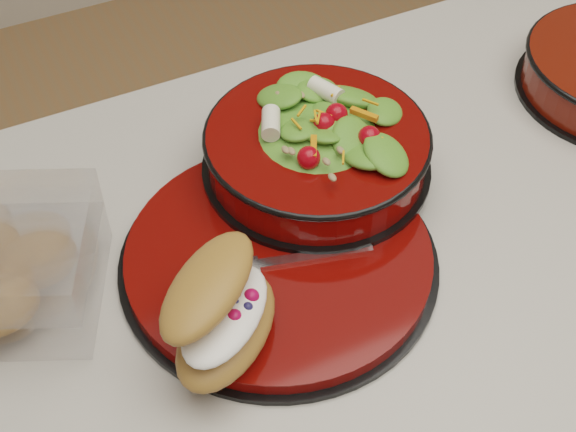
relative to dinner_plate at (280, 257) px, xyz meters
name	(u,v)px	position (x,y,z in m)	size (l,w,h in m)	color
dinner_plate	(280,257)	(0.00, 0.00, 0.00)	(0.31, 0.31, 0.02)	black
salad_bowl	(317,142)	(0.08, 0.09, 0.05)	(0.24, 0.24, 0.10)	black
croissant	(222,311)	(-0.09, -0.07, 0.05)	(0.15, 0.15, 0.08)	#A46532
fork	(292,259)	(0.01, -0.02, 0.01)	(0.14, 0.05, 0.00)	silver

